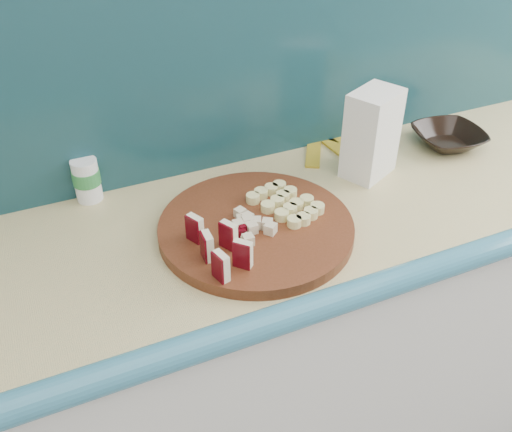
{
  "coord_description": "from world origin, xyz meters",
  "views": [
    {
      "loc": [
        -0.57,
        0.52,
        1.71
      ],
      "look_at": [
        -0.15,
        1.46,
        0.96
      ],
      "focal_mm": 40.0,
      "sensor_mm": 36.0,
      "label": 1
    }
  ],
  "objects": [
    {
      "name": "backsplash",
      "position": [
        0.1,
        1.79,
        1.16
      ],
      "size": [
        2.2,
        0.02,
        0.5
      ],
      "primitive_type": "cube",
      "color": "teal",
      "rests_on": "kitchen_counter"
    },
    {
      "name": "apple_chunks",
      "position": [
        -0.17,
        1.46,
        0.95
      ],
      "size": [
        0.07,
        0.07,
        0.02
      ],
      "color": "beige",
      "rests_on": "cutting_board"
    },
    {
      "name": "flour_bag",
      "position": [
        0.23,
        1.59,
        1.02
      ],
      "size": [
        0.16,
        0.14,
        0.23
      ],
      "primitive_type": "cube",
      "rotation": [
        0.0,
        0.0,
        0.45
      ],
      "color": "white",
      "rests_on": "kitchen_counter"
    },
    {
      "name": "kitchen_counter",
      "position": [
        0.1,
        1.5,
        0.46
      ],
      "size": [
        2.2,
        0.63,
        0.91
      ],
      "color": "silver",
      "rests_on": "ground"
    },
    {
      "name": "canister",
      "position": [
        -0.47,
        1.76,
        0.97
      ],
      "size": [
        0.07,
        0.07,
        0.11
      ],
      "rotation": [
        0.0,
        0.0,
        0.37
      ],
      "color": "white",
      "rests_on": "kitchen_counter"
    },
    {
      "name": "brown_bowl",
      "position": [
        0.52,
        1.62,
        0.93
      ],
      "size": [
        0.21,
        0.21,
        0.05
      ],
      "primitive_type": "imported",
      "rotation": [
        0.0,
        0.0,
        -0.12
      ],
      "color": "black",
      "rests_on": "kitchen_counter"
    },
    {
      "name": "banana_slices",
      "position": [
        -0.06,
        1.5,
        0.95
      ],
      "size": [
        0.15,
        0.18,
        0.02
      ],
      "color": "#E8E08E",
      "rests_on": "cutting_board"
    },
    {
      "name": "banana_peel",
      "position": [
        0.22,
        1.74,
        0.91
      ],
      "size": [
        0.25,
        0.21,
        0.01
      ],
      "rotation": [
        0.0,
        0.0,
        -0.11
      ],
      "color": "gold",
      "rests_on": "kitchen_counter"
    },
    {
      "name": "cutting_board",
      "position": [
        -0.15,
        1.46,
        0.92
      ],
      "size": [
        0.56,
        0.56,
        0.03
      ],
      "primitive_type": "cylinder",
      "rotation": [
        0.0,
        0.0,
        0.32
      ],
      "color": "#4D2410",
      "rests_on": "kitchen_counter"
    },
    {
      "name": "apple_wedges",
      "position": [
        -0.27,
        1.39,
        0.97
      ],
      "size": [
        0.09,
        0.18,
        0.06
      ],
      "color": "beige",
      "rests_on": "cutting_board"
    }
  ]
}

